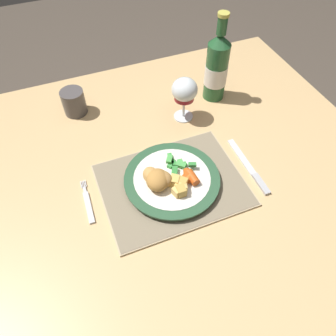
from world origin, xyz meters
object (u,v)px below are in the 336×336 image
(dinner_plate, at_px, (172,180))
(bottle, at_px, (217,68))
(fork, at_px, (88,204))
(wine_glass, at_px, (184,91))
(drinking_cup, at_px, (74,102))
(dining_table, at_px, (147,193))
(table_knife, at_px, (251,170))

(dinner_plate, bearing_deg, bottle, 47.28)
(dinner_plate, height_order, fork, dinner_plate)
(wine_glass, distance_m, drinking_cup, 0.35)
(wine_glass, bearing_deg, dining_table, -136.46)
(dinner_plate, distance_m, fork, 0.22)
(table_knife, xyz_separation_m, drinking_cup, (-0.40, 0.42, 0.04))
(drinking_cup, bearing_deg, wine_glass, -25.57)
(dining_table, height_order, drinking_cup, drinking_cup)
(dinner_plate, bearing_deg, dining_table, 139.01)
(dining_table, bearing_deg, dinner_plate, -40.99)
(dining_table, relative_size, bottle, 4.77)
(wine_glass, bearing_deg, fork, -148.91)
(dinner_plate, relative_size, wine_glass, 1.79)
(dinner_plate, bearing_deg, fork, 175.80)
(fork, bearing_deg, bottle, 29.15)
(dining_table, height_order, bottle, bottle)
(dinner_plate, distance_m, bottle, 0.41)
(dinner_plate, relative_size, table_knife, 1.20)
(dining_table, distance_m, wine_glass, 0.32)
(fork, height_order, wine_glass, wine_glass)
(fork, bearing_deg, table_knife, -7.40)
(bottle, distance_m, drinking_cup, 0.46)
(dining_table, bearing_deg, table_knife, -18.22)
(dining_table, bearing_deg, fork, -168.53)
(dining_table, xyz_separation_m, fork, (-0.17, -0.03, 0.08))
(wine_glass, bearing_deg, dinner_plate, -119.95)
(table_knife, bearing_deg, bottle, 81.51)
(table_knife, xyz_separation_m, bottle, (0.05, 0.33, 0.11))
(dining_table, height_order, dinner_plate, dinner_plate)
(table_knife, relative_size, wine_glass, 1.49)
(wine_glass, distance_m, bottle, 0.15)
(bottle, bearing_deg, dining_table, -143.57)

